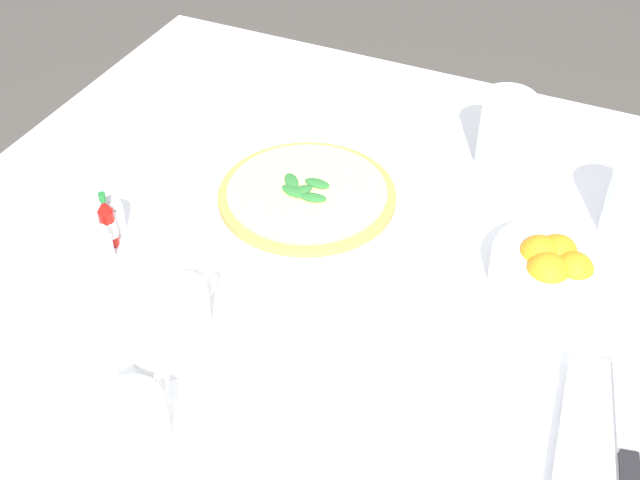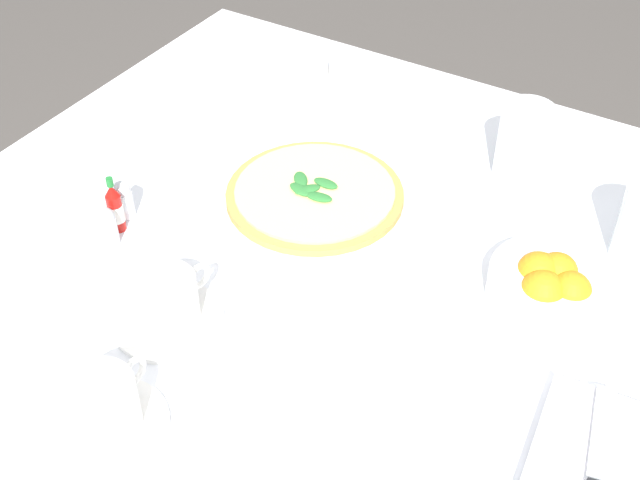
# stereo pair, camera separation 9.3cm
# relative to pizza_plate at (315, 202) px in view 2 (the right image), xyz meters

# --- Properties ---
(dining_table) EXTENTS (1.14, 1.14, 0.75)m
(dining_table) POSITION_rel_pizza_plate_xyz_m (-0.14, -0.10, -0.14)
(dining_table) COLOR white
(dining_table) RESTS_ON ground_plane
(pizza_plate) EXTENTS (0.32, 0.32, 0.02)m
(pizza_plate) POSITION_rel_pizza_plate_xyz_m (0.00, 0.00, 0.00)
(pizza_plate) COLOR white
(pizza_plate) RESTS_ON dining_table
(pizza) EXTENTS (0.24, 0.24, 0.02)m
(pizza) POSITION_rel_pizza_plate_xyz_m (-0.00, 0.00, 0.01)
(pizza) COLOR #C68E47
(pizza) RESTS_ON pizza_plate
(coffee_cup_far_left) EXTENTS (0.13, 0.13, 0.07)m
(coffee_cup_far_left) POSITION_rel_pizza_plate_xyz_m (-0.42, -0.01, 0.02)
(coffee_cup_far_left) COLOR white
(coffee_cup_far_left) RESTS_ON dining_table
(coffee_cup_back_corner) EXTENTS (0.13, 0.13, 0.06)m
(coffee_cup_back_corner) POSITION_rel_pizza_plate_xyz_m (0.27, 0.18, 0.02)
(coffee_cup_back_corner) COLOR white
(coffee_cup_back_corner) RESTS_ON dining_table
(coffee_cup_center_back) EXTENTS (0.13, 0.13, 0.07)m
(coffee_cup_center_back) POSITION_rel_pizza_plate_xyz_m (-0.27, 0.03, 0.02)
(coffee_cup_center_back) COLOR white
(coffee_cup_center_back) RESTS_ON dining_table
(water_glass_far_right) EXTENTS (0.07, 0.07, 0.11)m
(water_glass_far_right) POSITION_rel_pizza_plate_xyz_m (0.21, -0.21, 0.04)
(water_glass_far_right) COLOR white
(water_glass_far_right) RESTS_ON dining_table
(dinner_knife) EXTENTS (0.19, 0.06, 0.01)m
(dinner_knife) POSITION_rel_pizza_plate_xyz_m (-0.23, -0.46, 0.01)
(dinner_knife) COLOR silver
(dinner_knife) RESTS_ON napkin_folded
(citrus_bowl) EXTENTS (0.15, 0.15, 0.06)m
(citrus_bowl) POSITION_rel_pizza_plate_xyz_m (-0.01, -0.33, 0.02)
(citrus_bowl) COLOR white
(citrus_bowl) RESTS_ON dining_table
(hot_sauce_bottle) EXTENTS (0.02, 0.02, 0.08)m
(hot_sauce_bottle) POSITION_rel_pizza_plate_xyz_m (-0.17, 0.20, 0.02)
(hot_sauce_bottle) COLOR #B7140F
(hot_sauce_bottle) RESTS_ON dining_table
(salt_shaker) EXTENTS (0.03, 0.03, 0.06)m
(salt_shaker) POSITION_rel_pizza_plate_xyz_m (-0.14, 0.21, 0.01)
(salt_shaker) COLOR white
(salt_shaker) RESTS_ON dining_table
(pepper_shaker) EXTENTS (0.03, 0.03, 0.06)m
(pepper_shaker) POSITION_rel_pizza_plate_xyz_m (-0.20, 0.19, 0.01)
(pepper_shaker) COLOR white
(pepper_shaker) RESTS_ON dining_table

